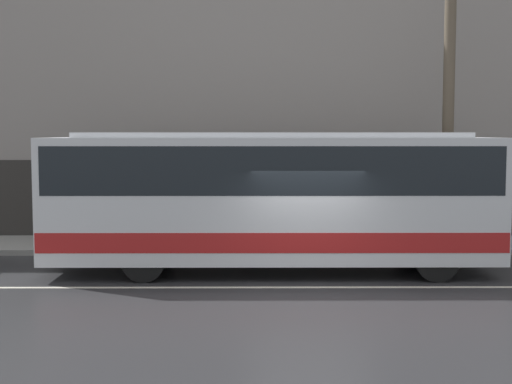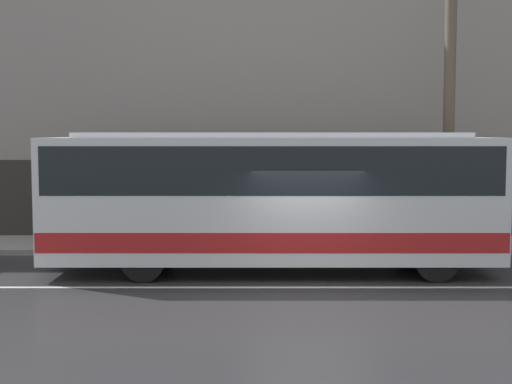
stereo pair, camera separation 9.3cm
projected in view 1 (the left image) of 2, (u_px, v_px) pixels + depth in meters
The scene contains 6 objects.
ground_plane at pixel (309, 287), 15.37m from camera, with size 60.00×60.00×0.00m, color #2D2D30.
sidewalk at pixel (294, 245), 20.76m from camera, with size 60.00×2.82×0.16m.
building_facade at pixel (292, 84), 21.91m from camera, with size 60.00×0.35×9.99m.
lane_stripe at pixel (309, 287), 15.37m from camera, with size 54.00×0.14×0.01m.
transit_bus at pixel (271, 194), 16.92m from camera, with size 10.58×2.57×3.34m.
utility_pole_near at pixel (449, 98), 19.66m from camera, with size 0.32×0.32×8.24m.
Camera 1 is at (-1.23, -15.14, 3.33)m, focal length 50.00 mm.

